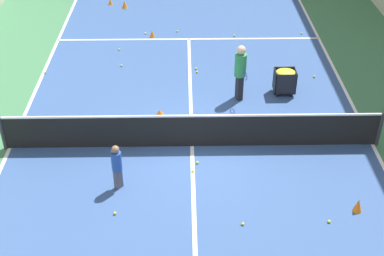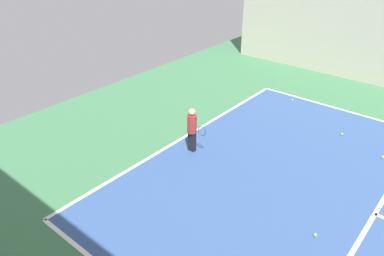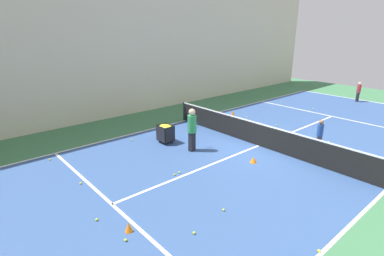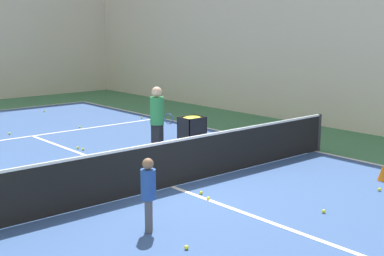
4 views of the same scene
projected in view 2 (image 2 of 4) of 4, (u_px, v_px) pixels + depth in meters
line_baseline_near at (187, 135)px, 11.53m from camera, size 9.73×0.10×0.00m
line_service_near at (375, 214)px, 8.41m from camera, size 9.73×0.10×0.00m
player_near_baseline at (192, 127)px, 10.42m from camera, size 0.27×0.59×1.33m
tennis_ball_0 at (292, 100)px, 13.75m from camera, size 0.07×0.07×0.07m
tennis_ball_6 at (383, 157)px, 10.42m from camera, size 0.07×0.07×0.07m
tennis_ball_9 at (342, 134)px, 11.54m from camera, size 0.07×0.07×0.07m
tennis_ball_14 at (315, 235)px, 7.81m from camera, size 0.07×0.07×0.07m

